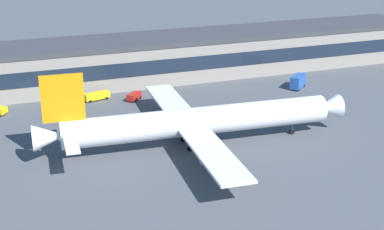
# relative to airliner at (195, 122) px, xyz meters

# --- Properties ---
(ground_plane) EXTENTS (600.00, 600.00, 0.00)m
(ground_plane) POSITION_rel_airliner_xyz_m (-6.58, 0.84, -5.07)
(ground_plane) COLOR #4C4F54
(terminal_building) EXTENTS (192.84, 19.33, 11.76)m
(terminal_building) POSITION_rel_airliner_xyz_m (-6.58, 49.01, 0.83)
(terminal_building) COLOR gray
(terminal_building) RESTS_ON ground_plane
(airliner) EXTENTS (62.97, 54.11, 16.67)m
(airliner) POSITION_rel_airliner_xyz_m (0.00, 0.00, 0.00)
(airliner) COLOR white
(airliner) RESTS_ON ground_plane
(belt_loader) EXTENTS (6.69, 3.50, 1.95)m
(belt_loader) POSITION_rel_airliner_xyz_m (-12.18, 35.53, -3.92)
(belt_loader) COLOR yellow
(belt_loader) RESTS_ON ground_plane
(follow_me_car) EXTENTS (4.45, 4.46, 1.85)m
(follow_me_car) POSITION_rel_airliner_xyz_m (-3.74, 31.97, -3.98)
(follow_me_car) COLOR red
(follow_me_car) RESTS_ON ground_plane
(stair_truck) EXTENTS (6.15, 5.67, 3.55)m
(stair_truck) POSITION_rel_airliner_xyz_m (39.63, 26.39, -3.09)
(stair_truck) COLOR #2651A5
(stair_truck) RESTS_ON ground_plane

